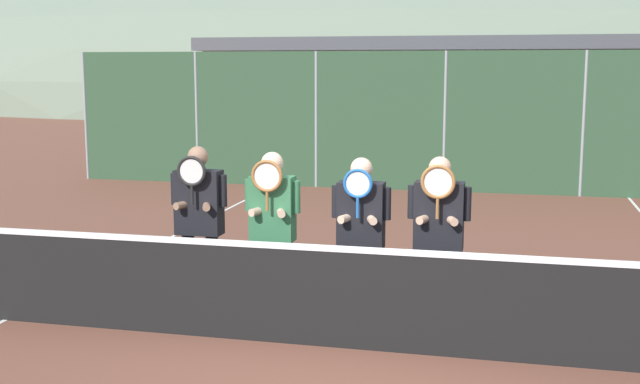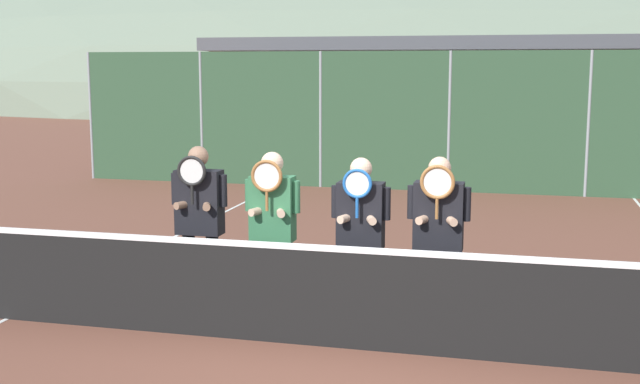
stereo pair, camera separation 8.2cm
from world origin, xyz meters
name	(u,v)px [view 2 (the right image)]	position (x,y,z in m)	size (l,w,h in m)	color
ground_plane	(353,349)	(0.00, 0.00, 0.00)	(120.00, 120.00, 0.00)	brown
hill_distant	(504,97)	(0.00, 62.24, 0.00)	(129.96, 72.20, 25.27)	slate
clubhouse_building	(431,95)	(-1.22, 17.28, 1.69)	(12.63, 5.50, 3.34)	beige
fence_back	(449,122)	(0.00, 9.55, 1.43)	(16.19, 0.06, 2.86)	gray
tennis_net	(353,297)	(0.00, 0.00, 0.49)	(9.70, 0.09, 1.05)	gray
court_line_left_sideline	(141,253)	(-3.60, 3.00, 0.00)	(0.05, 16.00, 0.01)	white
player_leftmost	(199,215)	(-1.76, 0.69, 1.04)	(0.61, 0.34, 1.75)	black
player_center_left	(272,221)	(-0.96, 0.63, 1.03)	(0.57, 0.34, 1.72)	white
player_center_right	(360,229)	(-0.05, 0.57, 1.00)	(0.58, 0.34, 1.69)	white
player_rightmost	(438,229)	(0.69, 0.62, 1.03)	(0.60, 0.34, 1.72)	black
car_far_left	(274,132)	(-4.74, 12.80, 0.86)	(4.37, 2.07, 1.67)	#B2B7BC
car_left_of_center	(488,136)	(0.67, 12.60, 0.90)	(4.75, 1.93, 1.76)	#B2B7BC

